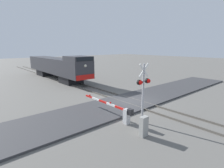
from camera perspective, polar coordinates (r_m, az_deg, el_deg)
name	(u,v)px	position (r m, az deg, el deg)	size (l,w,h in m)	color
ground_plane	(130,102)	(17.12, 5.95, -5.82)	(160.00, 160.00, 0.00)	#605E59
rail_track_left	(125,103)	(16.60, 4.25, -6.08)	(0.08, 80.00, 0.15)	#59544C
rail_track_right	(135,100)	(17.60, 7.57, -5.09)	(0.08, 80.00, 0.15)	#59544C
road_surface	(130,101)	(17.10, 5.96, -5.59)	(36.00, 4.67, 0.14)	#38383A
locomotive	(57,66)	(30.10, -17.40, 5.49)	(2.85, 17.82, 4.00)	black
crossing_signal	(144,87)	(11.97, 10.19, -0.83)	(1.18, 0.33, 4.17)	#ADADB2
crossing_gate	(119,111)	(12.69, 2.39, -8.74)	(0.36, 5.57, 1.17)	silver
utility_cabinet	(144,126)	(10.83, 10.25, -13.40)	(0.51, 0.32, 1.22)	#999993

